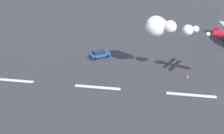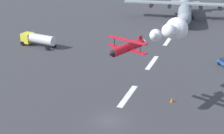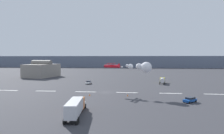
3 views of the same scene
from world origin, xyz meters
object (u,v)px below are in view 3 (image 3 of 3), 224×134
Objects in this scene: followme_car_yellow at (190,100)px; traffic_cone_near at (90,95)px; stunt_biplane_red at (140,67)px; semi_truck_orange at (76,106)px; traffic_cone_far at (128,95)px; airport_staff_sedan at (88,82)px; fuel_tanker_truck at (162,80)px.

traffic_cone_near is (-30.98, 6.75, -0.44)m from followme_car_yellow.
stunt_biplane_red is at bearing 7.22° from traffic_cone_near.
semi_truck_orange is at bearing -85.12° from traffic_cone_near.
traffic_cone_far is (10.93, 23.25, -1.73)m from semi_truck_orange.
stunt_biplane_red is 3.99× the size of airport_staff_sedan.
traffic_cone_far is at bearing 158.34° from followme_car_yellow.
stunt_biplane_red reaches higher than fuel_tanker_truck.
airport_staff_sedan is at bearing 136.76° from followme_car_yellow.
semi_truck_orange reaches higher than fuel_tanker_truck.
stunt_biplane_red is at bearing -48.02° from airport_staff_sedan.
traffic_cone_far is (-18.10, 7.19, -0.44)m from followme_car_yellow.
fuel_tanker_truck is 36.78m from airport_staff_sedan.
fuel_tanker_truck is 2.02× the size of airport_staff_sedan.
followme_car_yellow is at bearing -43.24° from airport_staff_sedan.
traffic_cone_near is at bearing -178.03° from traffic_cone_far.
stunt_biplane_red is 18.77m from followme_car_yellow.
airport_staff_sedan reaches higher than traffic_cone_far.
followme_car_yellow is at bearing -21.66° from traffic_cone_far.
traffic_cone_far is at bearing 64.82° from semi_truck_orange.
stunt_biplane_red is 1.29× the size of semi_truck_orange.
stunt_biplane_red is 37.20m from airport_staff_sedan.
stunt_biplane_red reaches higher than airport_staff_sedan.
traffic_cone_far is (-4.23, -1.73, -9.41)m from stunt_biplane_red.
followme_car_yellow is 19.48m from traffic_cone_far.
airport_staff_sedan is (-36.43, -4.94, -0.93)m from fuel_tanker_truck.
traffic_cone_near is at bearing -76.35° from airport_staff_sedan.
followme_car_yellow is at bearing 28.95° from semi_truck_orange.
semi_truck_orange reaches higher than followme_car_yellow.
traffic_cone_near is (7.04, -29.01, -0.44)m from airport_staff_sedan.
traffic_cone_near is (-17.11, -2.17, -9.41)m from stunt_biplane_red.
airport_staff_sedan is at bearing -172.28° from fuel_tanker_truck.
traffic_cone_near is at bearing -130.88° from fuel_tanker_truck.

